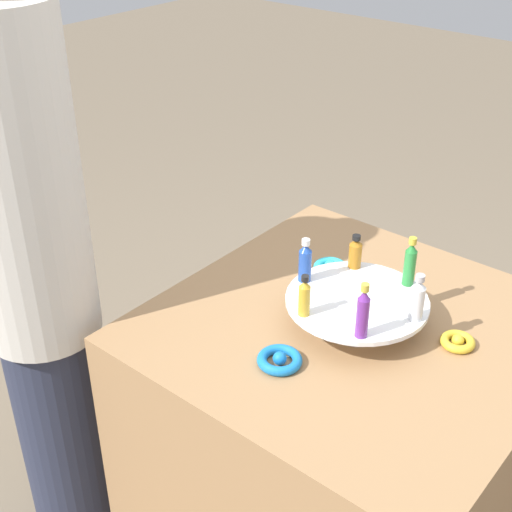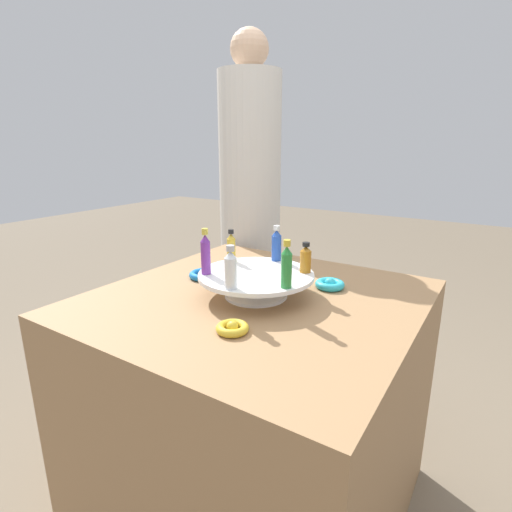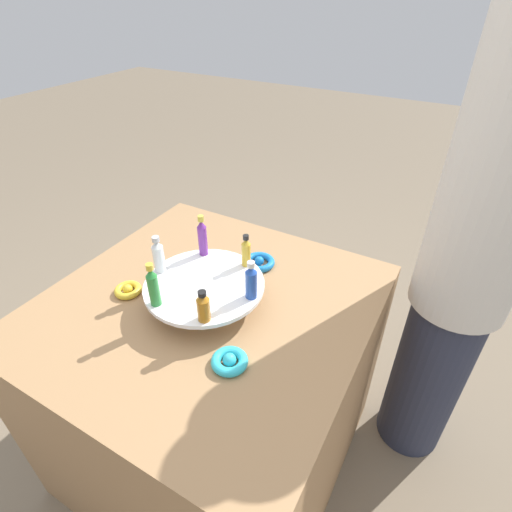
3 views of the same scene
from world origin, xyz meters
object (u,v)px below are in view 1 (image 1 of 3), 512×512
at_px(bottle_gold, 304,297).
at_px(ribbon_bow_teal, 330,267).
at_px(person_figure, 37,280).
at_px(bottle_clear, 417,299).
at_px(display_stand, 356,306).
at_px(bottle_purple, 363,312).
at_px(bottle_blue, 305,262).
at_px(bottle_green, 410,263).
at_px(ribbon_bow_blue, 280,360).
at_px(ribbon_bow_gold, 458,341).
at_px(bottle_amber, 355,252).

distance_m(bottle_gold, ribbon_bow_teal, 0.33).
bearing_deg(bottle_gold, ribbon_bow_teal, -67.11).
bearing_deg(person_figure, ribbon_bow_teal, 18.03).
bearing_deg(person_figure, bottle_clear, -4.43).
distance_m(display_stand, bottle_purple, 0.17).
relative_size(display_stand, bottle_blue, 2.96).
xyz_separation_m(display_stand, bottle_purple, (-0.09, 0.12, 0.08)).
distance_m(bottle_green, ribbon_bow_blue, 0.40).
bearing_deg(ribbon_bow_teal, bottle_gold, 112.89).
xyz_separation_m(display_stand, ribbon_bow_gold, (-0.23, -0.08, -0.04)).
bearing_deg(bottle_blue, bottle_green, -144.23).
height_order(bottle_amber, ribbon_bow_teal, bottle_amber).
height_order(bottle_blue, person_figure, person_figure).
bearing_deg(bottle_purple, bottle_blue, -24.23).
distance_m(display_stand, person_figure, 0.78).
bearing_deg(display_stand, ribbon_bow_teal, -40.98).
bearing_deg(bottle_clear, ribbon_bow_gold, -142.62).
height_order(bottle_purple, bottle_green, bottle_purple).
xyz_separation_m(bottle_blue, ribbon_bow_blue, (-0.10, 0.22, -0.11)).
height_order(bottle_clear, ribbon_bow_gold, bottle_clear).
bearing_deg(bottle_blue, bottle_clear, -174.23).
bearing_deg(display_stand, bottle_green, -114.23).
xyz_separation_m(bottle_blue, ribbon_bow_gold, (-0.37, -0.09, -0.11)).
xyz_separation_m(bottle_clear, bottle_green, (0.09, -0.12, 0.01)).
xyz_separation_m(ribbon_bow_blue, ribbon_bow_teal, (0.14, -0.40, 0.00)).
height_order(ribbon_bow_blue, ribbon_bow_teal, ribbon_bow_teal).
height_order(bottle_gold, bottle_purple, bottle_purple).
relative_size(bottle_purple, bottle_clear, 1.16).
xyz_separation_m(ribbon_bow_blue, person_figure, (0.60, 0.21, 0.07)).
height_order(bottle_green, ribbon_bow_blue, bottle_green).
relative_size(display_stand, ribbon_bow_blue, 3.34).
relative_size(bottle_blue, person_figure, 0.07).
distance_m(bottle_clear, ribbon_bow_blue, 0.34).
relative_size(bottle_gold, ribbon_bow_gold, 1.29).
bearing_deg(bottle_clear, bottle_purple, 65.77).
bearing_deg(display_stand, bottle_purple, 125.77).
xyz_separation_m(bottle_blue, person_figure, (0.50, 0.43, -0.05)).
xyz_separation_m(display_stand, bottle_amber, (0.09, -0.12, 0.06)).
bearing_deg(bottle_clear, bottle_amber, -24.23).
distance_m(bottle_amber, bottle_green, 0.15).
bearing_deg(bottle_clear, ribbon_bow_blue, 52.89).
bearing_deg(person_figure, display_stand, -0.00).
bearing_deg(bottle_amber, bottle_clear, 155.77).
bearing_deg(person_figure, bottle_blue, 6.15).
relative_size(ribbon_bow_blue, ribbon_bow_gold, 1.27).
xyz_separation_m(bottle_blue, bottle_green, (-0.20, -0.15, 0.01)).
distance_m(bottle_green, ribbon_bow_gold, 0.22).
height_order(display_stand, bottle_purple, bottle_purple).
xyz_separation_m(bottle_amber, bottle_gold, (-0.03, 0.25, 0.01)).
height_order(display_stand, bottle_blue, bottle_blue).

